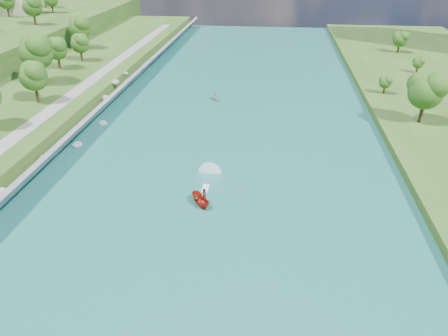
# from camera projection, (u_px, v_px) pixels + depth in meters

# --- Properties ---
(ground) EXTENTS (260.00, 260.00, 0.00)m
(ground) POSITION_uv_depth(u_px,v_px,m) (202.00, 227.00, 53.47)
(ground) COLOR #2D5119
(ground) RESTS_ON ground
(river_water) EXTENTS (55.00, 240.00, 0.10)m
(river_water) POSITION_uv_depth(u_px,v_px,m) (222.00, 156.00, 71.05)
(river_water) COLOR #195961
(river_water) RESTS_ON ground
(ridge_west) EXTENTS (60.00, 120.00, 9.00)m
(ridge_west) POSITION_uv_depth(u_px,v_px,m) (0.00, 32.00, 143.43)
(ridge_west) COLOR #2D5119
(ridge_west) RESTS_ON ground
(riprap_bank) EXTENTS (4.95, 236.00, 4.60)m
(riprap_bank) POSITION_uv_depth(u_px,v_px,m) (65.00, 142.00, 71.73)
(riprap_bank) COLOR slate
(riprap_bank) RESTS_ON ground
(riverside_path) EXTENTS (3.00, 200.00, 0.10)m
(riverside_path) POSITION_uv_depth(u_px,v_px,m) (28.00, 127.00, 72.75)
(riverside_path) COLOR gray
(riverside_path) RESTS_ON berm_west
(trees_ridge) EXTENTS (21.99, 53.37, 10.80)m
(trees_ridge) POSITION_uv_depth(u_px,v_px,m) (27.00, 1.00, 140.59)
(trees_ridge) COLOR #1F4612
(trees_ridge) RESTS_ON ridge_west
(motorboat) EXTENTS (3.60, 18.79, 2.13)m
(motorboat) POSITION_uv_depth(u_px,v_px,m) (202.00, 194.00, 59.09)
(motorboat) COLOR #AD190D
(motorboat) RESTS_ON river_water
(raft) EXTENTS (3.63, 3.67, 1.49)m
(raft) POSITION_uv_depth(u_px,v_px,m) (215.00, 98.00, 95.53)
(raft) COLOR #9B9DA3
(raft) RESTS_ON river_water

